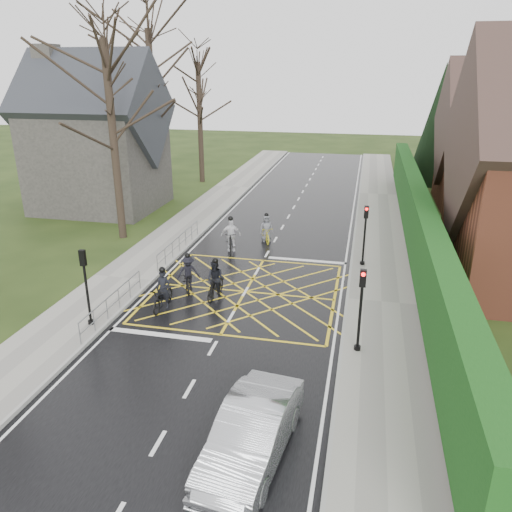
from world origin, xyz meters
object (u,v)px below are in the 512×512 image
at_px(cyclist_back, 216,283).
at_px(cyclist_mid, 188,276).
at_px(cyclist_rear, 163,295).
at_px(cyclist_lead, 266,232).
at_px(car, 252,433).
at_px(cyclist_front, 231,238).

relative_size(cyclist_back, cyclist_mid, 0.98).
bearing_deg(cyclist_back, cyclist_rear, -136.67).
bearing_deg(cyclist_rear, cyclist_lead, 76.43).
distance_m(cyclist_lead, car, 17.30).
height_order(cyclist_rear, car, cyclist_rear).
distance_m(cyclist_mid, cyclist_front, 5.40).
bearing_deg(car, cyclist_mid, 124.83).
relative_size(cyclist_front, cyclist_lead, 1.11).
relative_size(cyclist_mid, cyclist_lead, 1.03).
distance_m(cyclist_back, car, 9.81).
distance_m(cyclist_back, cyclist_mid, 1.57).
relative_size(cyclist_rear, cyclist_front, 0.93).
height_order(cyclist_rear, cyclist_mid, cyclist_rear).
relative_size(cyclist_mid, cyclist_front, 0.93).
bearing_deg(cyclist_mid, cyclist_lead, 51.19).
height_order(cyclist_mid, cyclist_lead, cyclist_mid).
xyz_separation_m(cyclist_mid, cyclist_lead, (2.12, 7.40, -0.05)).
height_order(cyclist_rear, cyclist_back, cyclist_back).
distance_m(cyclist_front, car, 15.70).
distance_m(cyclist_rear, car, 9.42).
distance_m(cyclist_mid, car, 10.94).
height_order(cyclist_mid, cyclist_front, cyclist_front).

